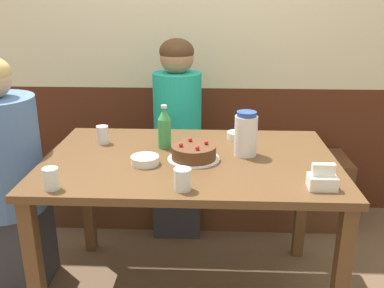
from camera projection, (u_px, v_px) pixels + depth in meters
The scene contains 14 objects.
back_wall at pixel (198, 35), 2.85m from camera, with size 4.80×0.04×2.50m.
bench_seat at pixel (196, 187), 2.98m from camera, with size 2.04×0.38×0.47m.
dining_table at pixel (190, 176), 2.05m from camera, with size 1.37×0.89×0.77m.
birthday_cake at pixel (194, 153), 1.98m from camera, with size 0.24×0.24×0.09m.
water_pitcher at pixel (246, 134), 2.02m from camera, with size 0.11×0.11×0.21m.
soju_bottle at pixel (164, 128), 2.12m from camera, with size 0.07×0.07×0.22m.
napkin_holder at pixel (322, 180), 1.68m from camera, with size 0.11×0.08×0.11m.
bowl_soup_white at pixel (236, 135), 2.28m from camera, with size 0.10×0.10×0.04m.
bowl_rice_small at pixel (145, 160), 1.93m from camera, with size 0.13×0.13×0.04m.
glass_water_tall at pixel (51, 179), 1.67m from camera, with size 0.06×0.06×0.09m.
glass_tumbler_short at pixel (103, 135), 2.20m from camera, with size 0.06×0.06×0.09m.
glass_shot_small at pixel (183, 179), 1.67m from camera, with size 0.07×0.07×0.09m.
person_teal_shirt at pixel (178, 144), 2.75m from camera, with size 0.30×0.34×1.26m.
person_pale_blue_shirt at pixel (5, 179), 2.17m from camera, with size 0.38×0.38×1.23m.
Camera 1 is at (0.09, -1.88, 1.50)m, focal length 40.00 mm.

